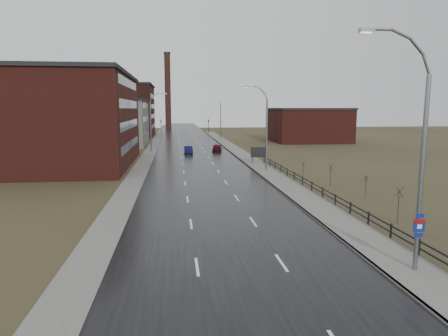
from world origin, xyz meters
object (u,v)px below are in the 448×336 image
object	(u,v)px
streetlight_main	(417,156)
billboard	(258,153)
car_near	(188,150)
car_far	(217,148)

from	to	relation	value
streetlight_main	billboard	xyz separation A→B (m)	(0.63, 40.59, -4.30)
billboard	car_near	bearing A→B (deg)	124.14
car_near	billboard	bearing A→B (deg)	-56.48
streetlight_main	car_near	distance (m)	56.48
streetlight_main	car_near	world-z (taller)	streetlight_main
streetlight_main	billboard	distance (m)	40.82
billboard	car_near	distance (m)	17.95
car_near	car_far	size ratio (longest dim) A/B	0.96
streetlight_main	car_near	xyz separation A→B (m)	(-9.43, 55.43, -5.35)
car_near	car_far	distance (m)	6.87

